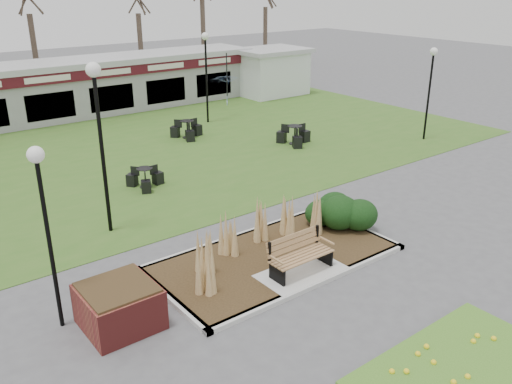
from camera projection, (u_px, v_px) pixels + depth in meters
ground at (305, 279)px, 13.32m from camera, size 100.00×100.00×0.00m
lawn at (107, 158)px, 22.14m from camera, size 34.00×16.00×0.02m
flower_bed at (475, 378)px, 9.91m from camera, size 4.20×3.00×0.16m
planting_bed at (307, 232)px, 14.90m from camera, size 6.75×3.40×1.27m
park_bench at (299, 254)px, 13.28m from camera, size 1.70×0.66×0.93m
brick_planter at (119, 306)px, 11.38m from camera, size 1.50×1.50×0.95m
food_pavilion at (40, 92)px, 27.46m from camera, size 24.60×3.40×2.90m
service_hut at (271, 71)px, 33.68m from camera, size 4.40×3.40×2.83m
lamp_post_near_right at (98, 112)px, 14.51m from camera, size 0.40×0.40×4.86m
lamp_post_mid_left at (43, 200)px, 10.47m from camera, size 0.33×0.33×3.98m
lamp_post_mid_right at (206, 58)px, 26.42m from camera, size 0.37×0.37×4.43m
lamp_post_far_right at (431, 73)px, 23.63m from camera, size 0.34×0.34×4.09m
bistro_set_b at (187, 132)px, 24.81m from camera, size 1.43×1.50×0.81m
bistro_set_c at (145, 181)px, 18.97m from camera, size 1.22×1.33×0.71m
bistro_set_d at (294, 138)px, 23.88m from camera, size 1.35×1.56×0.83m
patio_umbrella at (227, 90)px, 28.25m from camera, size 2.32×2.34×2.20m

